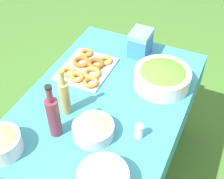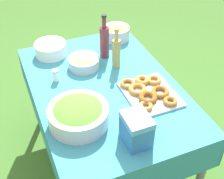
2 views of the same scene
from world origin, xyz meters
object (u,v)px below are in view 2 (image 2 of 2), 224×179
Objects in this scene: pasta_bowl at (84,61)px; plate_stack at (51,49)px; cooler_box at (136,129)px; bread_bowl at (117,32)px; donut_platter at (149,92)px; olive_oil_bottle at (116,52)px; wine_bottle at (104,41)px; salad_bowl at (78,114)px.

plate_stack is at bearing 35.51° from pasta_bowl.
bread_bowl is at bearing -17.71° from cooler_box.
donut_platter is at bearing -146.95° from plate_stack.
olive_oil_bottle is 1.43× the size of bread_bowl.
olive_oil_bottle is 0.16m from wine_bottle.
wine_bottle is at bearing -10.17° from cooler_box.
salad_bowl is 0.77m from plate_stack.
plate_stack reaches higher than donut_platter.
olive_oil_bottle is (0.44, -0.42, 0.05)m from salad_bowl.
pasta_bowl is 1.23× the size of cooler_box.
plate_stack is at bearing 11.69° from cooler_box.
wine_bottle is 0.86m from cooler_box.
salad_bowl is at bearing 177.97° from plate_stack.
donut_platter is 0.55m from wine_bottle.
pasta_bowl is at bearing 31.65° from donut_platter.
plate_stack is 1.05m from cooler_box.
bread_bowl is at bearing -52.77° from pasta_bowl.
salad_bowl is 1.14× the size of olive_oil_bottle.
plate_stack reaches higher than pasta_bowl.
bread_bowl reaches higher than pasta_bowl.
plate_stack is (0.77, -0.03, -0.02)m from salad_bowl.
bread_bowl is at bearing -86.43° from plate_stack.
cooler_box reaches higher than bread_bowl.
donut_platter is at bearing -169.87° from wine_bottle.
cooler_box is (-0.32, 0.25, 0.07)m from donut_platter.
salad_bowl reaches higher than plate_stack.
bread_bowl is at bearing -23.29° from olive_oil_bottle.
pasta_bowl is 0.73× the size of olive_oil_bottle.
bread_bowl is 1.18× the size of cooler_box.
olive_oil_bottle is (-0.33, -0.39, 0.07)m from plate_stack.
wine_bottle is 1.59× the size of bread_bowl.
pasta_bowl is at bearing 2.54° from cooler_box.
plate_stack is at bearing -2.03° from salad_bowl.
plate_stack is (0.25, 0.18, 0.00)m from pasta_bowl.
pasta_bowl is at bearing -144.49° from plate_stack.
cooler_box is at bearing 165.39° from olive_oil_bottle.
cooler_box reaches higher than pasta_bowl.
donut_platter is 1.78× the size of bread_bowl.
wine_bottle is at bearing 138.65° from bread_bowl.
salad_bowl reaches higher than pasta_bowl.
salad_bowl is at bearing 136.52° from olive_oil_bottle.
pasta_bowl is 0.94× the size of plate_stack.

